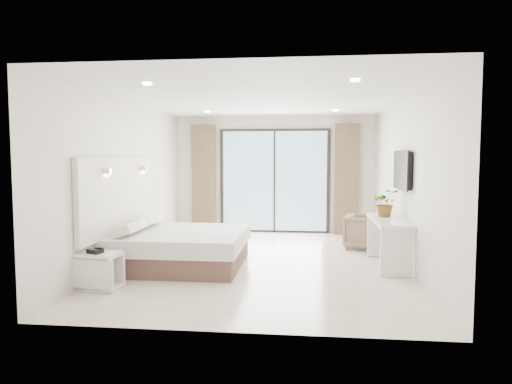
# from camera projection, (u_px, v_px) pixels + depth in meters

# --- Properties ---
(ground) EXTENTS (6.20, 6.20, 0.00)m
(ground) POSITION_uv_depth(u_px,v_px,m) (262.00, 262.00, 7.64)
(ground) COLOR beige
(ground) RESTS_ON ground
(room_shell) EXTENTS (4.62, 6.22, 2.72)m
(room_shell) POSITION_uv_depth(u_px,v_px,m) (255.00, 167.00, 8.24)
(room_shell) COLOR silver
(room_shell) RESTS_ON ground
(bed) EXTENTS (2.02, 1.93, 0.70)m
(bed) POSITION_uv_depth(u_px,v_px,m) (180.00, 248.00, 7.36)
(bed) COLOR brown
(bed) RESTS_ON ground
(nightstand) EXTENTS (0.57, 0.49, 0.48)m
(nightstand) POSITION_uv_depth(u_px,v_px,m) (99.00, 271.00, 6.09)
(nightstand) COLOR silver
(nightstand) RESTS_ON ground
(phone) EXTENTS (0.22, 0.20, 0.06)m
(phone) POSITION_uv_depth(u_px,v_px,m) (95.00, 251.00, 6.05)
(phone) COLOR black
(phone) RESTS_ON nightstand
(console_desk) EXTENTS (0.48, 1.55, 0.77)m
(console_desk) POSITION_uv_depth(u_px,v_px,m) (388.00, 232.00, 7.31)
(console_desk) COLOR silver
(console_desk) RESTS_ON ground
(plant) EXTENTS (0.44, 0.48, 0.36)m
(plant) POSITION_uv_depth(u_px,v_px,m) (386.00, 206.00, 7.56)
(plant) COLOR #33662D
(plant) RESTS_ON console_desk
(armchair) EXTENTS (0.81, 0.84, 0.72)m
(armchair) POSITION_uv_depth(u_px,v_px,m) (364.00, 230.00, 8.75)
(armchair) COLOR #816654
(armchair) RESTS_ON ground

